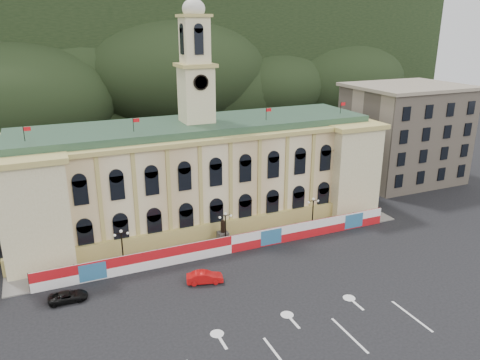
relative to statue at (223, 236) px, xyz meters
name	(u,v)px	position (x,y,z in m)	size (l,w,h in m)	color
ground	(285,312)	(0.00, -18.00, -1.19)	(260.00, 260.00, 0.00)	black
lane_markings	(309,339)	(0.00, -23.00, -1.18)	(26.00, 10.00, 0.02)	white
hill_ridge	(103,56)	(0.03, 103.99, 18.30)	(230.00, 80.00, 64.00)	black
city_hall	(199,172)	(0.00, 9.63, 6.66)	(56.20, 17.60, 37.10)	beige
side_building_right	(404,133)	(43.00, 12.93, 8.14)	(21.00, 17.00, 18.60)	tan
hoarding_fence	(231,244)	(0.06, -2.93, 0.06)	(50.00, 0.44, 2.50)	red
pavement	(224,244)	(0.00, -0.25, -1.11)	(56.00, 5.50, 0.16)	slate
statue	(223,236)	(0.00, 0.00, 0.00)	(1.40, 1.40, 3.72)	#595651
lamp_left	(122,245)	(-14.00, -1.00, 1.89)	(1.96, 0.44, 5.15)	black
lamp_center	(225,226)	(0.00, -1.00, 1.89)	(1.96, 0.44, 5.15)	black
lamp_right	(313,211)	(14.00, -1.00, 1.89)	(1.96, 0.44, 5.15)	black
red_sedan	(205,277)	(-5.84, -8.81, -0.47)	(4.60, 2.59, 1.43)	red
black_suv	(68,296)	(-21.13, -6.41, -0.60)	(4.30, 2.13, 1.17)	black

